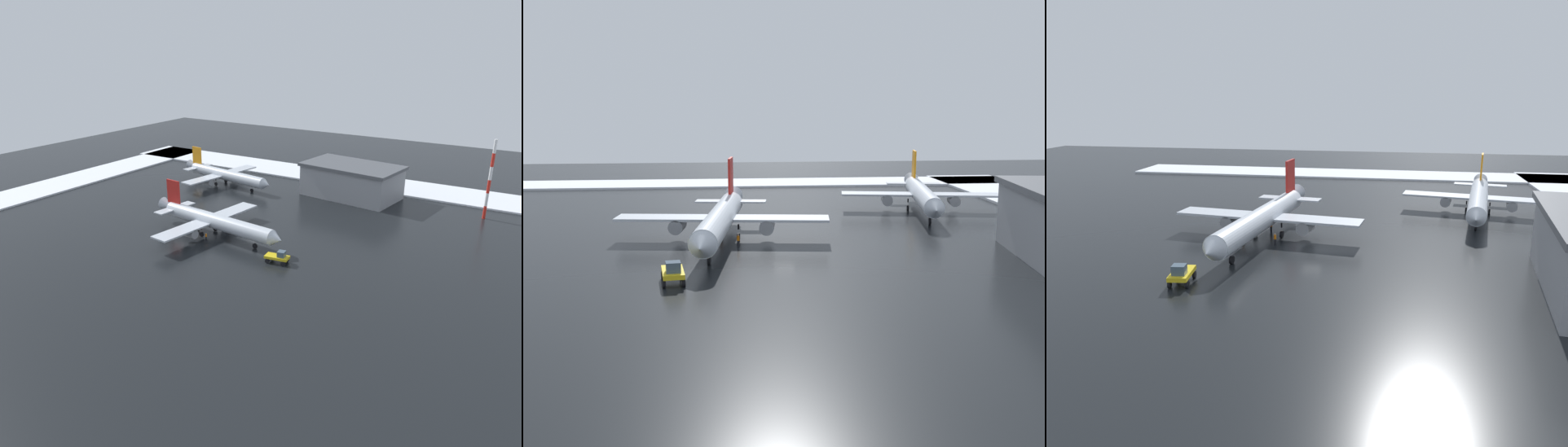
{
  "view_description": "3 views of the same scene",
  "coord_description": "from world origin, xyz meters",
  "views": [
    {
      "loc": [
        -57.86,
        89.84,
        40.9
      ],
      "look_at": [
        -3.85,
        2.79,
        2.86
      ],
      "focal_mm": 35.0,
      "sensor_mm": 36.0,
      "label": 1
    },
    {
      "loc": [
        -80.1,
        7.3,
        18.74
      ],
      "look_at": [
        6.72,
        -0.57,
        2.22
      ],
      "focal_mm": 45.0,
      "sensor_mm": 36.0,
      "label": 2
    },
    {
      "loc": [
        -65.44,
        -10.69,
        21.54
      ],
      "look_at": [
        5.31,
        1.55,
        2.66
      ],
      "focal_mm": 35.0,
      "sensor_mm": 36.0,
      "label": 3
    }
  ],
  "objects": [
    {
      "name": "snow_bank_far",
      "position": [
        0.0,
        -50.0,
        0.22
      ],
      "size": [
        152.0,
        16.0,
        0.44
      ],
      "primitive_type": "cube",
      "color": "white",
      "rests_on": "ground_plane"
    },
    {
      "name": "ground_crew_by_nose_gear",
      "position": [
        9.19,
        7.96,
        0.97
      ],
      "size": [
        0.36,
        0.36,
        1.71
      ],
      "rotation": [
        0.0,
        0.0,
        2.76
      ],
      "color": "black",
      "rests_on": "ground_plane"
    },
    {
      "name": "ground_crew_beside_wing",
      "position": [
        2.6,
        5.76,
        0.97
      ],
      "size": [
        0.36,
        0.36,
        1.71
      ],
      "rotation": [
        0.0,
        0.0,
        0.91
      ],
      "color": "black",
      "rests_on": "ground_plane"
    },
    {
      "name": "cargo_hangar",
      "position": [
        -9.32,
        -34.51,
        4.44
      ],
      "size": [
        26.7,
        18.05,
        8.8
      ],
      "rotation": [
        0.0,
        0.0,
        -0.13
      ],
      "color": "gray",
      "rests_on": "ground_plane"
    },
    {
      "name": "ground_crew_mid_apron",
      "position": [
        4.62,
        11.13,
        0.97
      ],
      "size": [
        0.36,
        0.36,
        1.71
      ],
      "rotation": [
        0.0,
        0.0,
        1.77
      ],
      "color": "black",
      "rests_on": "ground_plane"
    },
    {
      "name": "ground_plane",
      "position": [
        0.0,
        0.0,
        0.0
      ],
      "size": [
        240.0,
        240.0,
        0.0
      ],
      "primitive_type": "plane",
      "color": "black"
    },
    {
      "name": "antenna_mast",
      "position": [
        -43.01,
        -34.64,
        9.47
      ],
      "size": [
        0.7,
        0.7,
        18.95
      ],
      "color": "red",
      "rests_on": "ground_plane"
    },
    {
      "name": "airplane_distant_tail",
      "position": [
        4.51,
        8.0,
        3.41
      ],
      "size": [
        34.7,
        28.88,
        10.3
      ],
      "rotation": [
        0.0,
        0.0,
        3.02
      ],
      "color": "silver",
      "rests_on": "ground_plane"
    },
    {
      "name": "snow_bank_right",
      "position": [
        67.0,
        0.0,
        0.22
      ],
      "size": [
        14.0,
        116.0,
        0.44
      ],
      "primitive_type": "cube",
      "color": "white",
      "rests_on": "ground_plane"
    },
    {
      "name": "airplane_parked_portside",
      "position": [
        25.71,
        -25.47,
        3.18
      ],
      "size": [
        32.29,
        26.96,
        9.61
      ],
      "rotation": [
        0.0,
        0.0,
        2.98
      ],
      "color": "silver",
      "rests_on": "ground_plane"
    },
    {
      "name": "pushback_tug",
      "position": [
        -14.01,
        12.84,
        1.28
      ],
      "size": [
        4.85,
        2.83,
        2.5
      ],
      "rotation": [
        0.0,
        0.0,
        3.28
      ],
      "color": "gold",
      "rests_on": "ground_plane"
    }
  ]
}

